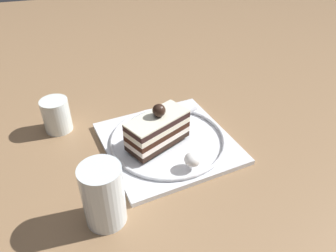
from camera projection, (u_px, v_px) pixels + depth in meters
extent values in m
plane|color=#8E6C4A|center=(175.00, 148.00, 0.67)|extent=(2.40, 2.40, 0.00)
cube|color=silver|center=(168.00, 143.00, 0.67)|extent=(0.29, 0.29, 0.01)
torus|color=silver|center=(168.00, 139.00, 0.67)|extent=(0.27, 0.27, 0.01)
cube|color=black|center=(158.00, 140.00, 0.65)|extent=(0.14, 0.11, 0.01)
cube|color=white|center=(158.00, 135.00, 0.65)|extent=(0.14, 0.11, 0.01)
cube|color=#32160B|center=(158.00, 131.00, 0.64)|extent=(0.14, 0.11, 0.01)
cube|color=white|center=(157.00, 126.00, 0.63)|extent=(0.14, 0.11, 0.01)
cube|color=black|center=(157.00, 121.00, 0.62)|extent=(0.14, 0.11, 0.01)
cube|color=white|center=(157.00, 118.00, 0.62)|extent=(0.14, 0.11, 0.00)
sphere|color=black|center=(159.00, 110.00, 0.61)|extent=(0.03, 0.03, 0.03)
ellipsoid|color=white|center=(192.00, 160.00, 0.60)|extent=(0.03, 0.03, 0.03)
cube|color=silver|center=(186.00, 114.00, 0.73)|extent=(0.06, 0.04, 0.00)
cube|color=silver|center=(174.00, 122.00, 0.71)|extent=(0.02, 0.02, 0.00)
cube|color=silver|center=(165.00, 126.00, 0.70)|extent=(0.03, 0.02, 0.00)
cube|color=silver|center=(166.00, 126.00, 0.69)|extent=(0.03, 0.02, 0.00)
cube|color=silver|center=(167.00, 127.00, 0.69)|extent=(0.03, 0.02, 0.00)
cube|color=silver|center=(168.00, 128.00, 0.69)|extent=(0.03, 0.02, 0.00)
cylinder|color=white|center=(57.00, 115.00, 0.70)|extent=(0.06, 0.06, 0.07)
cylinder|color=#B7232D|center=(57.00, 118.00, 0.70)|extent=(0.05, 0.05, 0.05)
cylinder|color=silver|center=(103.00, 195.00, 0.50)|extent=(0.06, 0.06, 0.11)
cylinder|color=beige|center=(106.00, 209.00, 0.51)|extent=(0.06, 0.06, 0.04)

